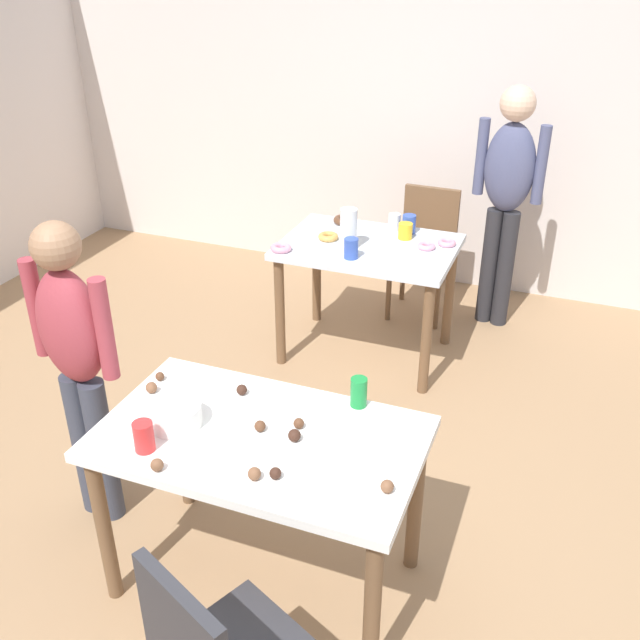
# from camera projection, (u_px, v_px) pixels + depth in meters

# --- Properties ---
(ground_plane) EXTENTS (6.40, 6.40, 0.00)m
(ground_plane) POSITION_uv_depth(u_px,v_px,m) (279.00, 579.00, 3.01)
(ground_plane) COLOR #9E7A56
(wall_back) EXTENTS (6.40, 0.10, 2.60)m
(wall_back) POSITION_uv_depth(u_px,v_px,m) (460.00, 109.00, 5.02)
(wall_back) COLOR silver
(wall_back) RESTS_ON ground_plane
(dining_table_near) EXTENTS (1.21, 0.71, 0.75)m
(dining_table_near) POSITION_uv_depth(u_px,v_px,m) (261.00, 457.00, 2.71)
(dining_table_near) COLOR white
(dining_table_near) RESTS_ON ground_plane
(dining_table_far) EXTENTS (1.03, 0.73, 0.75)m
(dining_table_far) POSITION_uv_depth(u_px,v_px,m) (368.00, 262.00, 4.34)
(dining_table_far) COLOR silver
(dining_table_far) RESTS_ON ground_plane
(chair_far_table) EXTENTS (0.41, 0.41, 0.87)m
(chair_far_table) POSITION_uv_depth(u_px,v_px,m) (425.00, 244.00, 4.94)
(chair_far_table) COLOR brown
(chair_far_table) RESTS_ON ground_plane
(person_girl_near) EXTENTS (0.46, 0.24, 1.43)m
(person_girl_near) POSITION_uv_depth(u_px,v_px,m) (76.00, 354.00, 2.98)
(person_girl_near) COLOR #383D4C
(person_girl_near) RESTS_ON ground_plane
(person_adult_far) EXTENTS (0.46, 0.25, 1.59)m
(person_adult_far) POSITION_uv_depth(u_px,v_px,m) (507.00, 187.00, 4.56)
(person_adult_far) COLOR #28282D
(person_adult_far) RESTS_ON ground_plane
(mixing_bowl) EXTENTS (0.20, 0.20, 0.09)m
(mixing_bowl) POSITION_uv_depth(u_px,v_px,m) (175.00, 415.00, 2.70)
(mixing_bowl) COLOR white
(mixing_bowl) RESTS_ON dining_table_near
(soda_can) EXTENTS (0.07, 0.07, 0.12)m
(soda_can) POSITION_uv_depth(u_px,v_px,m) (359.00, 392.00, 2.80)
(soda_can) COLOR #198438
(soda_can) RESTS_ON dining_table_near
(fork_near) EXTENTS (0.17, 0.02, 0.01)m
(fork_near) POSITION_uv_depth(u_px,v_px,m) (346.00, 432.00, 2.67)
(fork_near) COLOR silver
(fork_near) RESTS_ON dining_table_near
(cup_near_0) EXTENTS (0.07, 0.07, 0.12)m
(cup_near_0) POSITION_uv_depth(u_px,v_px,m) (144.00, 437.00, 2.56)
(cup_near_0) COLOR red
(cup_near_0) RESTS_ON dining_table_near
(cake_ball_0) EXTENTS (0.04, 0.04, 0.04)m
(cake_ball_0) POSITION_uv_depth(u_px,v_px,m) (299.00, 423.00, 2.69)
(cake_ball_0) COLOR brown
(cake_ball_0) RESTS_ON dining_table_near
(cake_ball_1) EXTENTS (0.05, 0.05, 0.05)m
(cake_ball_1) POSITION_uv_depth(u_px,v_px,m) (151.00, 388.00, 2.89)
(cake_ball_1) COLOR brown
(cake_ball_1) RESTS_ON dining_table_near
(cake_ball_2) EXTENTS (0.05, 0.05, 0.05)m
(cake_ball_2) POSITION_uv_depth(u_px,v_px,m) (387.00, 486.00, 2.38)
(cake_ball_2) COLOR brown
(cake_ball_2) RESTS_ON dining_table_near
(cake_ball_3) EXTENTS (0.04, 0.04, 0.04)m
(cake_ball_3) POSITION_uv_depth(u_px,v_px,m) (160.00, 376.00, 2.98)
(cake_ball_3) COLOR brown
(cake_ball_3) RESTS_ON dining_table_near
(cake_ball_4) EXTENTS (0.04, 0.04, 0.04)m
(cake_ball_4) POSITION_uv_depth(u_px,v_px,m) (260.00, 426.00, 2.67)
(cake_ball_4) COLOR brown
(cake_ball_4) RESTS_ON dining_table_near
(cake_ball_5) EXTENTS (0.05, 0.05, 0.05)m
(cake_ball_5) POSITION_uv_depth(u_px,v_px,m) (295.00, 435.00, 2.62)
(cake_ball_5) COLOR #3D2319
(cake_ball_5) RESTS_ON dining_table_near
(cake_ball_6) EXTENTS (0.05, 0.05, 0.05)m
(cake_ball_6) POSITION_uv_depth(u_px,v_px,m) (157.00, 465.00, 2.47)
(cake_ball_6) COLOR brown
(cake_ball_6) RESTS_ON dining_table_near
(cake_ball_7) EXTENTS (0.04, 0.04, 0.04)m
(cake_ball_7) POSITION_uv_depth(u_px,v_px,m) (275.00, 473.00, 2.44)
(cake_ball_7) COLOR #3D2319
(cake_ball_7) RESTS_ON dining_table_near
(cake_ball_8) EXTENTS (0.05, 0.05, 0.05)m
(cake_ball_8) POSITION_uv_depth(u_px,v_px,m) (254.00, 474.00, 2.43)
(cake_ball_8) COLOR brown
(cake_ball_8) RESTS_ON dining_table_near
(cake_ball_9) EXTENTS (0.04, 0.04, 0.04)m
(cake_ball_9) POSITION_uv_depth(u_px,v_px,m) (242.00, 390.00, 2.88)
(cake_ball_9) COLOR #3D2319
(cake_ball_9) RESTS_ON dining_table_near
(pitcher_far) EXTENTS (0.10, 0.10, 0.24)m
(pitcher_far) POSITION_uv_depth(u_px,v_px,m) (349.00, 229.00, 4.17)
(pitcher_far) COLOR white
(pitcher_far) RESTS_ON dining_table_far
(cup_far_0) EXTENTS (0.07, 0.07, 0.11)m
(cup_far_0) POSITION_uv_depth(u_px,v_px,m) (394.00, 222.00, 4.45)
(cup_far_0) COLOR white
(cup_far_0) RESTS_ON dining_table_far
(cup_far_1) EXTENTS (0.08, 0.08, 0.12)m
(cup_far_1) POSITION_uv_depth(u_px,v_px,m) (409.00, 224.00, 4.41)
(cup_far_1) COLOR #3351B2
(cup_far_1) RESTS_ON dining_table_far
(cup_far_2) EXTENTS (0.08, 0.08, 0.12)m
(cup_far_2) POSITION_uv_depth(u_px,v_px,m) (351.00, 248.00, 4.07)
(cup_far_2) COLOR #3351B2
(cup_far_2) RESTS_ON dining_table_far
(cup_far_3) EXTENTS (0.09, 0.09, 0.10)m
(cup_far_3) POSITION_uv_depth(u_px,v_px,m) (405.00, 231.00, 4.34)
(cup_far_3) COLOR yellow
(cup_far_3) RESTS_ON dining_table_far
(donut_far_0) EXTENTS (0.12, 0.12, 0.04)m
(donut_far_0) POSITION_uv_depth(u_px,v_px,m) (328.00, 237.00, 4.34)
(donut_far_0) COLOR gold
(donut_far_0) RESTS_ON dining_table_far
(donut_far_1) EXTENTS (0.11, 0.11, 0.03)m
(donut_far_1) POSITION_uv_depth(u_px,v_px,m) (426.00, 246.00, 4.21)
(donut_far_1) COLOR pink
(donut_far_1) RESTS_ON dining_table_far
(donut_far_2) EXTENTS (0.11, 0.11, 0.03)m
(donut_far_2) POSITION_uv_depth(u_px,v_px,m) (447.00, 243.00, 4.26)
(donut_far_2) COLOR pink
(donut_far_2) RESTS_ON dining_table_far
(donut_far_3) EXTENTS (0.14, 0.14, 0.04)m
(donut_far_3) POSITION_uv_depth(u_px,v_px,m) (344.00, 220.00, 4.58)
(donut_far_3) COLOR brown
(donut_far_3) RESTS_ON dining_table_far
(donut_far_4) EXTENTS (0.12, 0.12, 0.04)m
(donut_far_4) POSITION_uv_depth(u_px,v_px,m) (281.00, 248.00, 4.18)
(donut_far_4) COLOR pink
(donut_far_4) RESTS_ON dining_table_far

